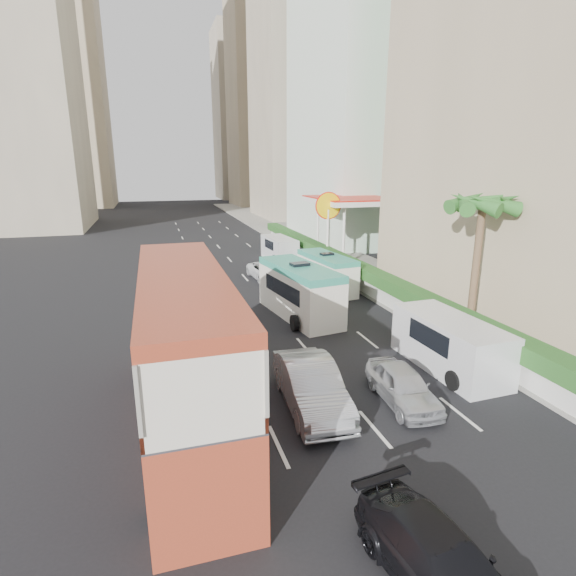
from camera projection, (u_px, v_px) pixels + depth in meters
name	position (u px, v px, depth m)	size (l,w,h in m)	color
ground_plane	(359.00, 397.00, 16.33)	(200.00, 200.00, 0.00)	black
double_decker_bus	(187.00, 352.00, 14.00)	(2.50, 11.00, 5.06)	#A73D24
car_silver_lane_a	(311.00, 407.00, 15.67)	(1.74, 5.00, 1.65)	silver
car_silver_lane_b	(402.00, 402.00, 16.00)	(1.54, 3.84, 1.31)	silver
van_asset	(266.00, 279.00, 33.48)	(1.97, 4.26, 1.18)	silver
minibus_near	(300.00, 291.00, 24.83)	(2.17, 6.50, 2.88)	silver
minibus_far	(326.00, 273.00, 30.07)	(1.82, 5.46, 2.42)	silver
panel_van_near	(449.00, 344.00, 18.44)	(2.13, 5.34, 2.13)	silver
panel_van_far	(279.00, 248.00, 40.34)	(1.94, 4.85, 1.94)	silver
sidewalk	(331.00, 255.00, 41.90)	(6.00, 120.00, 0.18)	#99968C
kerb_wall	(354.00, 278.00, 30.80)	(0.30, 44.00, 1.00)	silver
hedge	(354.00, 266.00, 30.58)	(1.10, 44.00, 0.70)	#2D6626
palm_tree	(475.00, 270.00, 21.29)	(0.36, 0.36, 6.40)	brown
shell_station	(351.00, 229.00, 39.62)	(6.50, 8.00, 5.50)	silver
tower_mid	(309.00, 51.00, 68.32)	(16.00, 16.00, 50.00)	#B2A48C
tower_far_a	(265.00, 95.00, 91.01)	(14.00, 14.00, 44.00)	tan
tower_far_b	(244.00, 116.00, 111.87)	(14.00, 14.00, 40.00)	#B2A48C
tower_left_b	(61.00, 87.00, 87.36)	(16.00, 16.00, 46.00)	tan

